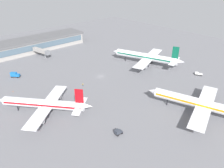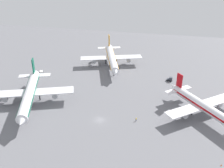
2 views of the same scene
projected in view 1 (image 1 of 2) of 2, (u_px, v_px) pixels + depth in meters
name	position (u px, v px, depth m)	size (l,w,h in m)	color
ground	(101.00, 76.00, 137.26)	(288.00, 288.00, 0.00)	slate
terminal_building	(35.00, 44.00, 181.55)	(86.54, 21.55, 10.05)	#9E9993
airplane_at_gate	(45.00, 104.00, 99.64)	(33.93, 38.14, 14.02)	white
airplane_taxiing	(201.00, 104.00, 98.78)	(40.23, 49.03, 15.32)	white
airplane_distant	(147.00, 57.00, 152.04)	(41.94, 50.93, 16.08)	white
pushback_tractor	(198.00, 74.00, 138.62)	(3.80, 4.77, 1.90)	black
baggage_tug	(118.00, 132.00, 88.07)	(3.30, 2.36, 2.30)	black
catering_truck	(15.00, 75.00, 135.55)	(5.12, 5.46, 3.30)	black
ground_crew_worker	(83.00, 85.00, 125.53)	(0.53, 0.53, 1.67)	#1E2338
jet_bridge	(41.00, 51.00, 165.48)	(6.36, 17.70, 6.74)	#9E9993
safety_cone_near_gate	(13.00, 91.00, 119.83)	(0.44, 0.44, 0.60)	#EA590C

